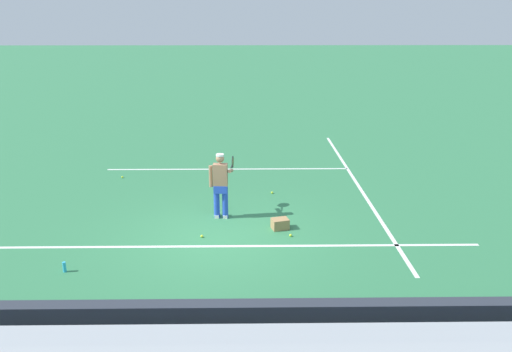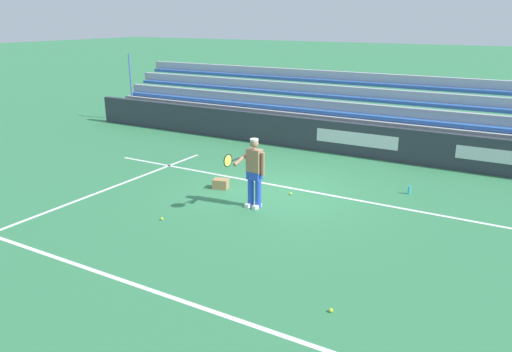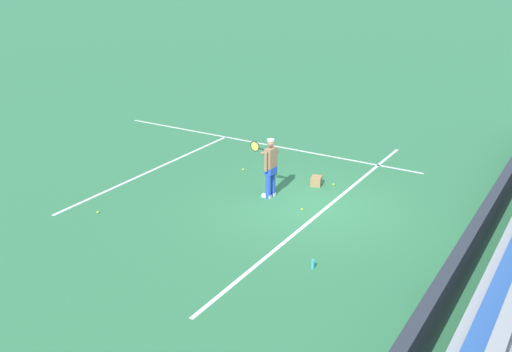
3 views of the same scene
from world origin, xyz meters
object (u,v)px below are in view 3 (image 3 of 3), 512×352
ball_box_cardboard (316,181)px  tennis_ball_stray_back (334,185)px  tennis_ball_far_right (243,170)px  tennis_player (270,167)px  tennis_ball_on_baseline (302,209)px  water_bottle (313,264)px  tennis_ball_toward_net (98,212)px

ball_box_cardboard → tennis_ball_stray_back: size_ratio=6.06×
ball_box_cardboard → tennis_ball_far_right: size_ratio=6.06×
tennis_player → tennis_ball_on_baseline: tennis_player is taller
tennis_ball_on_baseline → water_bottle: (-2.67, -1.63, 0.08)m
tennis_ball_toward_net → tennis_ball_stray_back: same height
tennis_ball_toward_net → tennis_ball_on_baseline: (2.98, -4.59, 0.00)m
tennis_ball_stray_back → tennis_ball_toward_net: bearing=138.2°
tennis_ball_far_right → tennis_player: bearing=-128.0°
ball_box_cardboard → tennis_ball_on_baseline: bearing=-165.5°
tennis_player → tennis_ball_toward_net: tennis_player is taller
tennis_ball_stray_back → tennis_ball_on_baseline: same height
tennis_player → tennis_ball_stray_back: 2.26m
tennis_ball_stray_back → water_bottle: water_bottle is taller
tennis_ball_stray_back → water_bottle: bearing=-160.9°
tennis_player → water_bottle: (-3.07, -2.87, -0.78)m
tennis_ball_toward_net → tennis_ball_far_right: 5.03m
tennis_ball_stray_back → tennis_ball_on_baseline: size_ratio=1.00×
water_bottle → tennis_ball_on_baseline: bearing=31.4°
tennis_ball_far_right → water_bottle: bearing=-133.8°
tennis_ball_toward_net → tennis_ball_far_right: same height
tennis_ball_on_baseline → tennis_player: bearing=71.9°
tennis_ball_stray_back → tennis_ball_far_right: 3.02m
water_bottle → tennis_player: bearing=43.0°
tennis_ball_on_baseline → tennis_ball_toward_net: bearing=123.1°
tennis_ball_toward_net → tennis_ball_on_baseline: bearing=-56.9°
tennis_player → ball_box_cardboard: bearing=-26.9°
tennis_ball_stray_back → tennis_player: bearing=144.6°
tennis_ball_on_baseline → ball_box_cardboard: bearing=14.5°
ball_box_cardboard → tennis_ball_far_right: (-0.08, 2.54, -0.10)m
tennis_ball_stray_back → tennis_ball_far_right: size_ratio=1.00×
ball_box_cardboard → tennis_player: bearing=153.1°
tennis_player → ball_box_cardboard: tennis_player is taller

